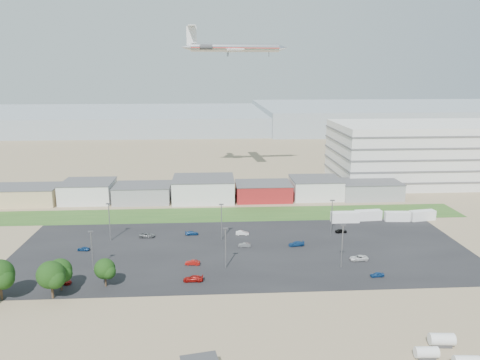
{
  "coord_description": "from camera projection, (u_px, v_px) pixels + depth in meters",
  "views": [
    {
      "loc": [
        -3.06,
        -96.24,
        46.22
      ],
      "look_at": [
        4.38,
        22.0,
        18.64
      ],
      "focal_mm": 35.0,
      "sensor_mm": 36.0,
      "label": 1
    }
  ],
  "objects": [
    {
      "name": "parked_car_11",
      "position": [
        242.0,
        233.0,
        135.24
      ],
      "size": [
        3.9,
        1.65,
        1.25
      ],
      "primitive_type": "imported",
      "rotation": [
        0.0,
        0.0,
        1.48
      ],
      "color": "silver",
      "rests_on": "ground"
    },
    {
      "name": "building_row",
      "position": [
        173.0,
        189.0,
        171.28
      ],
      "size": [
        170.0,
        20.0,
        8.0
      ],
      "primitive_type": null,
      "color": "silver",
      "rests_on": "ground"
    },
    {
      "name": "parked_car_3",
      "position": [
        193.0,
        279.0,
        105.38
      ],
      "size": [
        4.59,
        2.0,
        1.31
      ],
      "primitive_type": "imported",
      "rotation": [
        0.0,
        0.0,
        -1.61
      ],
      "color": "maroon",
      "rests_on": "ground"
    },
    {
      "name": "box_trailer_d",
      "position": [
        422.0,
        215.0,
        148.67
      ],
      "size": [
        8.58,
        3.91,
        3.1
      ],
      "primitive_type": null,
      "rotation": [
        0.0,
        0.0,
        0.16
      ],
      "color": "silver",
      "rests_on": "ground"
    },
    {
      "name": "parked_car_12",
      "position": [
        296.0,
        244.0,
        126.77
      ],
      "size": [
        4.45,
        2.23,
        1.24
      ],
      "primitive_type": "imported",
      "rotation": [
        0.0,
        0.0,
        -1.45
      ],
      "color": "navy",
      "rests_on": "ground"
    },
    {
      "name": "box_trailer_a",
      "position": [
        345.0,
        217.0,
        146.66
      ],
      "size": [
        8.73,
        2.76,
        3.27
      ],
      "primitive_type": null,
      "rotation": [
        0.0,
        0.0,
        -0.0
      ],
      "color": "silver",
      "rests_on": "ground"
    },
    {
      "name": "parked_car_6",
      "position": [
        192.0,
        233.0,
        135.38
      ],
      "size": [
        3.88,
        1.73,
        1.11
      ],
      "primitive_type": "imported",
      "rotation": [
        0.0,
        0.0,
        1.62
      ],
      "color": "navy",
      "rests_on": "ground"
    },
    {
      "name": "parked_car_10",
      "position": [
        62.0,
        281.0,
        104.04
      ],
      "size": [
        4.51,
        2.29,
        1.26
      ],
      "primitive_type": "imported",
      "rotation": [
        0.0,
        0.0,
        1.44
      ],
      "color": "maroon",
      "rests_on": "ground"
    },
    {
      "name": "storage_tank_nw",
      "position": [
        426.0,
        352.0,
        76.91
      ],
      "size": [
        3.83,
        2.02,
        2.26
      ],
      "primitive_type": null,
      "rotation": [
        0.0,
        0.0,
        -0.04
      ],
      "color": "silver",
      "rests_on": "ground"
    },
    {
      "name": "box_trailer_c",
      "position": [
        397.0,
        216.0,
        147.96
      ],
      "size": [
        7.92,
        2.98,
        2.91
      ],
      "primitive_type": null,
      "rotation": [
        0.0,
        0.0,
        -0.07
      ],
      "color": "silver",
      "rests_on": "ground"
    },
    {
      "name": "tree_right",
      "position": [
        60.0,
        273.0,
        100.26
      ],
      "size": [
        5.43,
        5.43,
        8.15
      ],
      "primitive_type": null,
      "color": "black",
      "rests_on": "ground"
    },
    {
      "name": "lightpole_front_l",
      "position": [
        92.0,
        251.0,
        110.55
      ],
      "size": [
        1.14,
        0.48,
        9.71
      ],
      "primitive_type": null,
      "color": "slate",
      "rests_on": "ground"
    },
    {
      "name": "parked_car_0",
      "position": [
        359.0,
        258.0,
        117.09
      ],
      "size": [
        4.67,
        2.35,
        1.27
      ],
      "primitive_type": "imported",
      "rotation": [
        0.0,
        0.0,
        -1.51
      ],
      "color": "silver",
      "rests_on": "ground"
    },
    {
      "name": "parked_car_4",
      "position": [
        193.0,
        263.0,
        114.33
      ],
      "size": [
        3.76,
        1.72,
        1.2
      ],
      "primitive_type": "imported",
      "rotation": [
        0.0,
        0.0,
        -1.7
      ],
      "color": "maroon",
      "rests_on": "ground"
    },
    {
      "name": "airliner",
      "position": [
        235.0,
        48.0,
        197.37
      ],
      "size": [
        48.32,
        34.99,
        13.56
      ],
      "primitive_type": null,
      "rotation": [
        0.0,
        0.0,
        0.08
      ],
      "color": "silver"
    },
    {
      "name": "lightpole_back_l",
      "position": [
        110.0,
        222.0,
        129.78
      ],
      "size": [
        1.27,
        0.53,
        10.82
      ],
      "primitive_type": null,
      "color": "slate",
      "rests_on": "ground"
    },
    {
      "name": "parked_car_7",
      "position": [
        245.0,
        245.0,
        126.17
      ],
      "size": [
        3.42,
        1.46,
        1.1
      ],
      "primitive_type": "imported",
      "rotation": [
        0.0,
        0.0,
        -1.66
      ],
      "color": "#595B5E",
      "rests_on": "ground"
    },
    {
      "name": "parked_car_5",
      "position": [
        84.0,
        249.0,
        123.4
      ],
      "size": [
        3.35,
        1.69,
        1.09
      ],
      "primitive_type": "imported",
      "rotation": [
        0.0,
        0.0,
        -1.7
      ],
      "color": "navy",
      "rests_on": "ground"
    },
    {
      "name": "parked_car_9",
      "position": [
        147.0,
        235.0,
        133.36
      ],
      "size": [
        4.47,
        2.17,
        1.23
      ],
      "primitive_type": "imported",
      "rotation": [
        0.0,
        0.0,
        1.54
      ],
      "color": "#595B5E",
      "rests_on": "ground"
    },
    {
      "name": "lightpole_back_m",
      "position": [
        221.0,
        222.0,
        130.47
      ],
      "size": [
        1.23,
        0.51,
        10.42
      ],
      "primitive_type": null,
      "color": "slate",
      "rests_on": "ground"
    },
    {
      "name": "tree_mid",
      "position": [
        51.0,
        278.0,
        96.59
      ],
      "size": [
        6.17,
        6.17,
        9.26
      ],
      "primitive_type": null,
      "color": "black",
      "rests_on": "ground"
    },
    {
      "name": "grass_strip",
      "position": [
        221.0,
        214.0,
        154.76
      ],
      "size": [
        160.0,
        16.0,
        0.02
      ],
      "primitive_type": "cube",
      "color": "#2A531F",
      "rests_on": "ground"
    },
    {
      "name": "ground",
      "position": [
        227.0,
        284.0,
        104.22
      ],
      "size": [
        700.0,
        700.0,
        0.0
      ],
      "primitive_type": "plane",
      "color": "#857755",
      "rests_on": "ground"
    },
    {
      "name": "parking_lot",
      "position": [
        243.0,
        250.0,
        123.96
      ],
      "size": [
        120.0,
        50.0,
        0.01
      ],
      "primitive_type": "cube",
      "color": "black",
      "rests_on": "ground"
    },
    {
      "name": "lightpole_back_r",
      "position": [
        332.0,
        218.0,
        133.28
      ],
      "size": [
        1.27,
        0.53,
        10.75
      ],
      "primitive_type": null,
      "color": "slate",
      "rests_on": "ground"
    },
    {
      "name": "box_trailer_b",
      "position": [
        368.0,
        215.0,
        148.84
      ],
      "size": [
        8.51,
        3.21,
        3.13
      ],
      "primitive_type": null,
      "rotation": [
        0.0,
        0.0,
        0.07
      ],
      "color": "silver",
      "rests_on": "ground"
    },
    {
      "name": "parking_garage",
      "position": [
        429.0,
        152.0,
        199.23
      ],
      "size": [
        80.0,
        40.0,
        25.0
      ],
      "primitive_type": "cube",
      "color": "silver",
      "rests_on": "ground"
    },
    {
      "name": "parked_car_8",
      "position": [
        341.0,
        231.0,
        137.08
      ],
      "size": [
        3.49,
        1.58,
        1.16
      ],
      "primitive_type": "imported",
      "rotation": [
        0.0,
        0.0,
        1.63
      ],
      "color": "black",
      "rests_on": "ground"
    },
    {
      "name": "storage_tank_ne",
      "position": [
        442.0,
        339.0,
        80.42
      ],
      "size": [
        4.39,
        2.47,
        2.54
      ],
      "primitive_type": null,
      "rotation": [
        0.0,
        0.0,
        -0.09
      ],
      "color": "silver",
      "rests_on": "ground"
    },
    {
      "name": "hills_backdrop",
      "position": [
        259.0,
        120.0,
        411.84
      ],
      "size": [
        700.0,
        200.0,
        9.0
      ],
      "primitive_type": null,
      "color": "gray",
      "rests_on": "ground"
    },
    {
      "name": "lightpole_front_m",
      "position": [
        225.0,
        248.0,
        111.32
      ],
      "size": [
        1.2,
        0.5,
        10.23
      ],
      "primitive_type": null,
      "color": "slate",
      "rests_on": "ground"
    },
    {
      "name": "parked_car_2",
      "position": [
        377.0,
        275.0,
        107.71
      ],
      "size": [
        3.31,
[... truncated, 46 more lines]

